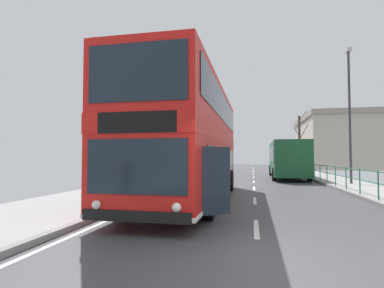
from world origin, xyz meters
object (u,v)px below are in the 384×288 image
Objects in this scene: bare_tree_far_00 at (300,141)px; street_lamp_far_side at (350,105)px; background_bus_far_lane at (287,159)px; double_decker_bus_main at (191,141)px; background_building_00 at (342,142)px.

street_lamp_far_side is at bearing -90.06° from bare_tree_far_00.
street_lamp_far_side is at bearing -65.75° from background_bus_far_lane.
street_lamp_far_side reaches higher than double_decker_bus_main.
street_lamp_far_side reaches higher than bare_tree_far_00.
background_building_00 is at bearing 67.47° from double_decker_bus_main.
double_decker_bus_main is 42.27m from background_building_00.
background_building_00 is at bearing 65.87° from background_bus_far_lane.
double_decker_bus_main is 11.70m from street_lamp_far_side.
bare_tree_far_00 is at bearing 89.94° from street_lamp_far_side.
background_building_00 is (10.94, 24.43, 2.49)m from background_bus_far_lane.
background_building_00 is at bearing 54.12° from bare_tree_far_00.
bare_tree_far_00 reaches higher than background_bus_far_lane.
street_lamp_far_side is 0.47× the size of background_building_00.
background_bus_far_lane is (5.24, 14.58, -0.75)m from double_decker_bus_main.
background_building_00 reaches higher than bare_tree_far_00.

